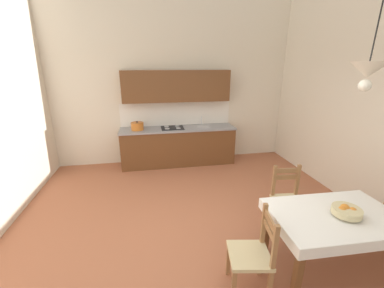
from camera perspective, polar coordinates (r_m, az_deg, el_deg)
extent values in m
cube|color=#A86042|center=(3.73, 1.86, -21.15)|extent=(6.15, 6.59, 0.10)
cube|color=silver|center=(5.91, -4.49, 16.47)|extent=(6.15, 0.12, 4.28)
cube|color=brown|center=(5.86, -3.24, -0.61)|extent=(2.66, 0.60, 0.86)
cube|color=gray|center=(5.72, -3.30, 3.63)|extent=(2.69, 0.63, 0.04)
cube|color=white|center=(5.95, -3.73, 7.11)|extent=(2.66, 0.01, 0.55)
cube|color=brown|center=(5.69, -3.67, 13.47)|extent=(2.45, 0.34, 0.70)
cube|color=black|center=(5.74, -2.82, -5.11)|extent=(2.62, 0.02, 0.09)
cylinder|color=silver|center=(5.82, 2.55, 4.07)|extent=(0.34, 0.34, 0.02)
cylinder|color=silver|center=(5.93, 2.26, 5.47)|extent=(0.02, 0.02, 0.22)
cube|color=black|center=(5.71, -4.65, 3.84)|extent=(0.52, 0.42, 0.01)
cylinder|color=silver|center=(5.60, -5.87, 3.64)|extent=(0.11, 0.11, 0.01)
cylinder|color=silver|center=(5.62, -3.22, 3.77)|extent=(0.11, 0.11, 0.01)
cylinder|color=silver|center=(5.79, -6.04, 4.13)|extent=(0.11, 0.11, 0.01)
cylinder|color=silver|center=(5.81, -3.48, 4.26)|extent=(0.11, 0.11, 0.01)
cylinder|color=orange|center=(5.65, -12.74, 4.02)|extent=(0.28, 0.28, 0.15)
cylinder|color=orange|center=(5.63, -12.80, 4.86)|extent=(0.29, 0.29, 0.02)
sphere|color=black|center=(5.62, -12.82, 5.10)|extent=(0.04, 0.04, 0.04)
cube|color=brown|center=(3.19, 30.71, -14.23)|extent=(1.35, 0.87, 0.02)
cube|color=brown|center=(2.88, 23.66, -26.32)|extent=(0.07, 0.07, 0.73)
cube|color=brown|center=(3.34, 17.15, -18.51)|extent=(0.07, 0.07, 0.73)
cube|color=brown|center=(3.97, 33.65, -14.68)|extent=(0.07, 0.07, 0.73)
cube|color=white|center=(3.19, 30.74, -14.03)|extent=(1.42, 0.93, 0.00)
cube|color=white|center=(2.96, 36.03, -19.09)|extent=(1.38, 0.06, 0.12)
cube|color=white|center=(3.51, 26.12, -11.41)|extent=(1.38, 0.06, 0.12)
cube|color=white|center=(2.87, 19.14, -17.54)|extent=(0.04, 0.88, 0.12)
cube|color=#D1BC89|center=(3.85, 21.93, -12.56)|extent=(0.46, 0.46, 0.04)
cube|color=#996B42|center=(3.92, 25.15, -16.36)|extent=(0.05, 0.05, 0.41)
cube|color=#996B42|center=(3.77, 20.14, -17.18)|extent=(0.05, 0.05, 0.41)
cube|color=#996B42|center=(4.05, 23.21, -10.58)|extent=(0.05, 0.05, 0.93)
cube|color=#996B42|center=(3.91, 18.43, -11.11)|extent=(0.05, 0.05, 0.93)
cube|color=#996B42|center=(3.82, 21.50, -5.85)|extent=(0.32, 0.06, 0.07)
cube|color=#996B42|center=(3.86, 21.32, -7.29)|extent=(0.32, 0.06, 0.07)
cube|color=#996B42|center=(3.99, 38.24, -13.71)|extent=(0.05, 0.05, 0.93)
cube|color=#D1BC89|center=(2.83, 13.34, -24.14)|extent=(0.49, 0.49, 0.04)
cube|color=#996B42|center=(2.84, 9.81, -30.25)|extent=(0.05, 0.05, 0.41)
cube|color=#996B42|center=(3.08, 8.57, -25.28)|extent=(0.05, 0.05, 0.41)
cube|color=#996B42|center=(2.73, 18.42, -25.64)|extent=(0.05, 0.05, 0.93)
cube|color=#996B42|center=(2.99, 16.15, -20.98)|extent=(0.05, 0.05, 0.93)
cube|color=#996B42|center=(2.63, 18.01, -16.95)|extent=(0.08, 0.32, 0.07)
cube|color=#996B42|center=(2.69, 17.78, -18.81)|extent=(0.08, 0.32, 0.07)
cylinder|color=beige|center=(3.20, 32.49, -13.91)|extent=(0.17, 0.17, 0.02)
cylinder|color=beige|center=(3.18, 32.64, -13.18)|extent=(0.30, 0.30, 0.07)
sphere|color=orange|center=(3.15, 31.86, -13.13)|extent=(0.09, 0.09, 0.09)
sphere|color=orange|center=(3.20, 33.64, -13.03)|extent=(0.08, 0.08, 0.08)
sphere|color=orange|center=(3.19, 32.32, -12.70)|extent=(0.10, 0.10, 0.10)
cylinder|color=black|center=(2.78, 37.43, 20.60)|extent=(0.01, 0.01, 0.57)
cone|color=silver|center=(2.76, 36.11, 14.00)|extent=(0.32, 0.32, 0.14)
sphere|color=white|center=(2.77, 35.56, 11.15)|extent=(0.11, 0.11, 0.11)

